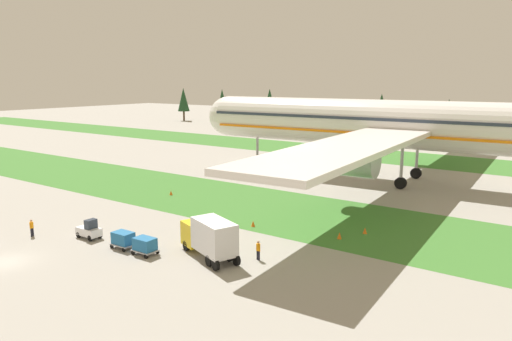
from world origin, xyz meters
TOP-DOWN VIEW (x-y plane):
  - ground_plane at (0.00, 0.00)m, footprint 400.00×400.00m
  - grass_strip_near at (0.00, 27.80)m, footprint 320.00×17.46m
  - grass_strip_far at (0.00, 74.73)m, footprint 320.00×17.46m
  - airliner at (16.07, 51.36)m, footprint 68.90×84.76m
  - baggage_tug at (0.54, 8.11)m, footprint 2.61×1.32m
  - cargo_dolly_lead at (5.56, 8.16)m, footprint 2.21×1.52m
  - cargo_dolly_second at (8.46, 8.18)m, footprint 2.21×1.52m
  - catering_truck at (13.65, 11.00)m, footprint 7.31×4.69m
  - ground_crew_marshaller at (17.54, 12.96)m, footprint 0.53×0.36m
  - ground_crew_loader at (-4.73, 5.19)m, footprint 0.36×0.51m
  - taxiway_marker_0 at (11.63, 20.51)m, footprint 0.44×0.44m
  - taxiway_marker_1 at (20.95, 22.12)m, footprint 0.44×0.44m
  - taxiway_marker_2 at (22.38, 25.11)m, footprint 0.44×0.44m
  - taxiway_marker_3 at (-5.68, 25.61)m, footprint 0.44×0.44m
  - distant_tree_line at (4.12, 114.90)m, footprint 179.12×9.55m

SIDE VIEW (x-z plane):
  - ground_plane at x=0.00m, z-range 0.00..0.00m
  - grass_strip_near at x=0.00m, z-range 0.00..0.01m
  - grass_strip_far at x=0.00m, z-range 0.00..0.01m
  - taxiway_marker_0 at x=11.63m, z-range 0.00..0.63m
  - taxiway_marker_2 at x=22.38m, z-range 0.00..0.64m
  - taxiway_marker_3 at x=-5.68m, z-range 0.00..0.65m
  - taxiway_marker_1 at x=20.95m, z-range 0.00..0.68m
  - baggage_tug at x=0.54m, z-range -0.17..1.80m
  - cargo_dolly_lead at x=5.56m, z-range 0.14..1.69m
  - cargo_dolly_second at x=8.46m, z-range 0.14..1.69m
  - ground_crew_marshaller at x=17.54m, z-range 0.08..1.82m
  - ground_crew_loader at x=-4.73m, z-range 0.08..1.82m
  - catering_truck at x=13.65m, z-range 0.16..3.74m
  - distant_tree_line at x=4.12m, z-range 0.85..13.30m
  - airliner at x=16.07m, z-range -3.50..21.24m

